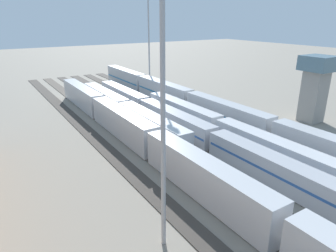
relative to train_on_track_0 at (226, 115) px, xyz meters
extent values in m
plane|color=gray|center=(3.67, 12.50, -2.60)|extent=(400.00, 400.00, 0.00)
cube|color=#3D3833|center=(3.67, 0.00, -2.54)|extent=(140.00, 2.80, 0.12)
cube|color=#3D3833|center=(3.67, 5.00, -2.54)|extent=(140.00, 2.80, 0.12)
cube|color=#3D3833|center=(3.67, 10.00, -2.54)|extent=(140.00, 2.80, 0.12)
cube|color=#3D3833|center=(3.67, 15.00, -2.54)|extent=(140.00, 2.80, 0.12)
cube|color=#4C443D|center=(3.67, 20.00, -2.54)|extent=(140.00, 2.80, 0.12)
cube|color=#3D3833|center=(3.67, 25.00, -2.54)|extent=(140.00, 2.80, 0.12)
cube|color=#B7BABF|center=(0.00, 0.00, 0.02)|extent=(23.00, 3.00, 5.00)
cube|color=#1E6B9E|center=(0.00, 0.00, 0.00)|extent=(22.40, 3.06, 0.36)
cube|color=#B7BABF|center=(24.20, 0.00, 0.02)|extent=(23.00, 3.00, 5.00)
cube|color=#1E6B9E|center=(24.20, 0.00, -0.37)|extent=(22.40, 3.06, 0.36)
cube|color=#B7BABF|center=(48.40, 0.00, 0.02)|extent=(23.00, 3.00, 5.00)
cube|color=#1E6B9E|center=(48.40, 0.00, -0.62)|extent=(22.40, 3.06, 0.36)
cube|color=silver|center=(4.08, 15.00, -0.58)|extent=(23.00, 3.00, 3.80)
cube|color=silver|center=(28.28, 15.00, -0.58)|extent=(23.00, 3.00, 3.80)
cube|color=#A8AAB2|center=(-20.36, 10.00, -0.58)|extent=(23.00, 3.00, 3.80)
cube|color=#285193|center=(-20.36, 10.00, -0.39)|extent=(22.40, 3.06, 0.36)
cube|color=#A8AAB2|center=(3.84, 10.00, -0.58)|extent=(23.00, 3.00, 3.80)
cube|color=#285193|center=(3.84, 10.00, -0.66)|extent=(22.40, 3.06, 0.36)
cube|color=#A8AAB2|center=(28.04, 10.00, -0.58)|extent=(23.00, 3.00, 3.80)
cube|color=#285193|center=(28.04, 10.00, -1.06)|extent=(22.40, 3.06, 0.36)
cube|color=silver|center=(-16.01, 5.00, -0.58)|extent=(23.00, 3.00, 3.80)
cube|color=silver|center=(8.19, 5.00, -0.58)|extent=(23.00, 3.00, 3.80)
cube|color=#B7BABF|center=(-17.88, 20.00, 0.02)|extent=(23.00, 3.00, 5.00)
cube|color=#B7BABF|center=(6.32, 20.00, 0.02)|extent=(23.00, 3.00, 5.00)
cube|color=#B7BABF|center=(30.52, 20.00, 0.02)|extent=(23.00, 3.00, 5.00)
cylinder|color=#9EA0A5|center=(36.97, -2.83, 12.26)|extent=(0.44, 0.44, 29.70)
cylinder|color=#9EA0A5|center=(-22.51, 28.56, 10.68)|extent=(0.44, 0.44, 26.56)
cube|color=gray|center=(-7.13, -17.95, 2.87)|extent=(4.00, 4.00, 10.93)
cube|color=slate|center=(-7.13, -17.95, 9.84)|extent=(6.00, 6.00, 3.00)
camera|label=1|loc=(-43.51, 41.28, 18.60)|focal=32.45mm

